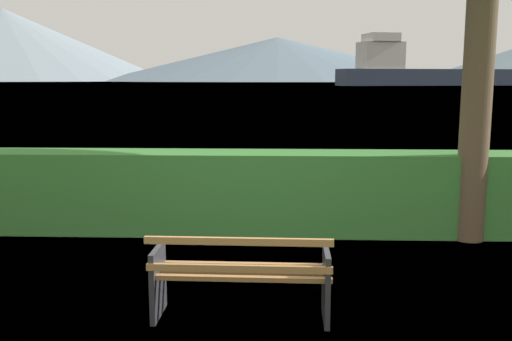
{
  "coord_description": "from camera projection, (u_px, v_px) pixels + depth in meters",
  "views": [
    {
      "loc": [
        0.34,
        -5.18,
        2.25
      ],
      "look_at": [
        0.0,
        3.64,
        0.83
      ],
      "focal_mm": 40.26,
      "sensor_mm": 36.0,
      "label": 1
    }
  ],
  "objects": [
    {
      "name": "hedge_row",
      "position": [
        255.0,
        192.0,
        8.44
      ],
      "size": [
        9.87,
        0.8,
        1.19
      ],
      "primitive_type": "cube",
      "color": "#387A33",
      "rests_on": "ground_plane"
    },
    {
      "name": "park_bench",
      "position": [
        241.0,
        276.0,
        5.36
      ],
      "size": [
        1.69,
        0.6,
        0.87
      ],
      "color": "#A0703F",
      "rests_on": "ground_plane"
    },
    {
      "name": "water_surface",
      "position": [
        277.0,
        83.0,
        309.24
      ],
      "size": [
        620.0,
        620.0,
        0.0
      ],
      "primitive_type": "plane",
      "color": "#7A99A8",
      "rests_on": "ground_plane"
    },
    {
      "name": "ground_plane",
      "position": [
        242.0,
        317.0,
        5.48
      ],
      "size": [
        1400.0,
        1400.0,
        0.0
      ],
      "primitive_type": "plane",
      "color": "#4C6B33"
    },
    {
      "name": "cargo_ship_large",
      "position": [
        431.0,
        71.0,
        188.73
      ],
      "size": [
        74.63,
        28.01,
        16.51
      ],
      "color": "#2D384C",
      "rests_on": "water_surface"
    },
    {
      "name": "distant_hills",
      "position": [
        224.0,
        52.0,
        542.36
      ],
      "size": [
        825.61,
        336.53,
        67.26
      ],
      "color": "gray",
      "rests_on": "ground_plane"
    }
  ]
}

